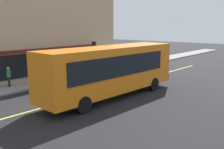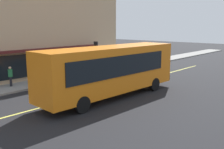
{
  "view_description": "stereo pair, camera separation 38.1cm",
  "coord_description": "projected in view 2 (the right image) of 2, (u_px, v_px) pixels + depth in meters",
  "views": [
    {
      "loc": [
        -12.28,
        -12.74,
        4.88
      ],
      "look_at": [
        0.58,
        -1.67,
        1.6
      ],
      "focal_mm": 40.55,
      "sensor_mm": 36.0,
      "label": 1
    },
    {
      "loc": [
        -12.03,
        -13.02,
        4.88
      ],
      "look_at": [
        0.58,
        -1.67,
        1.6
      ],
      "focal_mm": 40.55,
      "sensor_mm": 36.0,
      "label": 2
    }
  ],
  "objects": [
    {
      "name": "sidewalk",
      "position": [
        45.0,
        82.0,
        21.96
      ],
      "size": [
        80.0,
        2.64,
        0.15
      ],
      "primitive_type": "cube",
      "color": "gray",
      "rests_on": "ground"
    },
    {
      "name": "pedestrian_at_corner",
      "position": [
        10.0,
        75.0,
        19.93
      ],
      "size": [
        0.34,
        0.34,
        1.58
      ],
      "color": "black",
      "rests_on": "sidewalk"
    },
    {
      "name": "lane_centre_stripe",
      "position": [
        90.0,
        94.0,
        18.26
      ],
      "size": [
        36.0,
        0.16,
        0.01
      ],
      "primitive_type": "cube",
      "color": "#D8D14C",
      "rests_on": "ground"
    },
    {
      "name": "ground",
      "position": [
        90.0,
        94.0,
        18.26
      ],
      "size": [
        120.0,
        120.0,
        0.0
      ],
      "primitive_type": "plane",
      "color": "black"
    },
    {
      "name": "pedestrian_near_storefront",
      "position": [
        77.0,
        65.0,
        23.9
      ],
      "size": [
        0.34,
        0.34,
        1.76
      ],
      "color": "black",
      "rests_on": "sidewalk"
    },
    {
      "name": "car_silver",
      "position": [
        63.0,
        78.0,
        20.42
      ],
      "size": [
        4.37,
        2.0,
        1.52
      ],
      "color": "#B7BABF",
      "rests_on": "ground"
    },
    {
      "name": "bus",
      "position": [
        112.0,
        69.0,
        17.27
      ],
      "size": [
        11.21,
        2.92,
        3.5
      ],
      "color": "orange",
      "rests_on": "ground"
    },
    {
      "name": "traffic_light",
      "position": [
        96.0,
        50.0,
        25.15
      ],
      "size": [
        0.3,
        0.52,
        3.2
      ],
      "color": "#2D2D33",
      "rests_on": "sidewalk"
    },
    {
      "name": "pedestrian_waiting",
      "position": [
        55.0,
        70.0,
        21.94
      ],
      "size": [
        0.34,
        0.34,
        1.63
      ],
      "color": "black",
      "rests_on": "sidewalk"
    }
  ]
}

